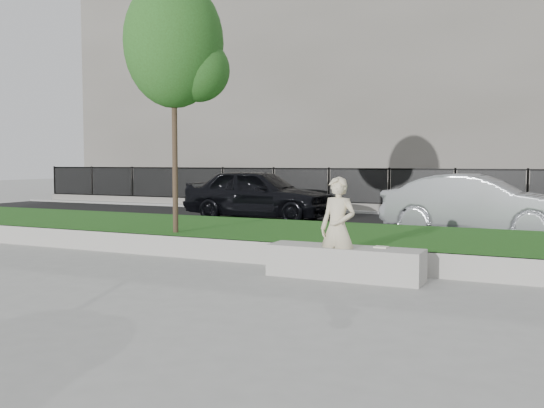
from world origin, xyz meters
The scene contains 13 objects.
ground centered at (0.00, 0.00, 0.00)m, with size 90.00×90.00×0.00m, color gray.
grass_bank centered at (0.00, 3.00, 0.20)m, with size 34.00×4.00×0.40m, color #0E380E.
grass_kerb centered at (0.00, 1.04, 0.20)m, with size 34.00×0.08×0.40m, color #A9A59E.
street centered at (0.00, 8.50, 0.02)m, with size 34.00×7.00×0.04m, color black.
far_pavement centered at (0.00, 13.00, 0.06)m, with size 34.00×3.00×0.12m, color gray.
iron_fence centered at (0.00, 12.00, 0.54)m, with size 32.00×0.30×1.50m.
building_facade centered at (0.00, 20.00, 5.00)m, with size 34.00×10.00×10.00m, color #635F57.
stone_bench centered at (1.71, 0.40, 0.25)m, with size 2.44×0.61×0.50m, color #A9A59E.
man centered at (1.65, 0.25, 0.79)m, with size 0.58×0.38×1.59m, color beige.
book centered at (2.26, 0.53, 0.51)m, with size 0.21×0.15×0.02m, color silver.
young_tree centered at (-2.19, 1.63, 4.07)m, with size 2.06×1.97×5.05m.
car_dark centered at (-3.68, 8.13, 0.83)m, with size 1.87×4.65×1.58m, color black.
car_silver centered at (2.92, 6.89, 0.78)m, with size 1.56×4.48×1.48m, color gray.
Camera 1 is at (4.71, -8.52, 1.82)m, focal length 40.00 mm.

